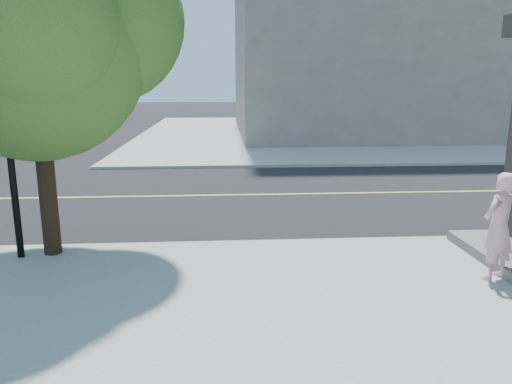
{
  "coord_description": "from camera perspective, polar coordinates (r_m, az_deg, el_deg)",
  "views": [
    {
      "loc": [
        3.92,
        -9.37,
        3.23
      ],
      "look_at": [
        4.5,
        -0.86,
        1.3
      ],
      "focal_mm": 34.53,
      "sensor_mm": 36.0,
      "label": 1
    }
  ],
  "objects": [
    {
      "name": "sidewalk_ne",
      "position": [
        32.48,
        13.37,
        6.78
      ],
      "size": [
        29.0,
        25.0,
        0.12
      ],
      "primitive_type": "cube",
      "color": "gray",
      "rests_on": "ground"
    },
    {
      "name": "road_ew",
      "position": [
        14.77,
        -19.18,
        -0.59
      ],
      "size": [
        140.0,
        9.0,
        0.01
      ],
      "primitive_type": "cube",
      "color": "black",
      "rests_on": "ground"
    },
    {
      "name": "street_tree",
      "position": [
        9.44,
        -23.93,
        17.64
      ],
      "size": [
        4.77,
        4.34,
        6.33
      ],
      "rotation": [
        0.0,
        0.0,
        0.13
      ],
      "color": "black",
      "rests_on": "sidewalk_se"
    },
    {
      "name": "ground",
      "position": [
        10.66,
        -25.4,
        -6.18
      ],
      "size": [
        140.0,
        140.0,
        0.0
      ],
      "primitive_type": "plane",
      "color": "black",
      "rests_on": "ground"
    },
    {
      "name": "man_on_phone",
      "position": [
        8.66,
        26.29,
        -3.61
      ],
      "size": [
        0.76,
        0.67,
        1.74
      ],
      "primitive_type": "imported",
      "rotation": [
        0.0,
        0.0,
        3.63
      ],
      "color": "#DFA5BB",
      "rests_on": "sidewalk_se"
    },
    {
      "name": "filler_ne",
      "position": [
        33.18,
        14.63,
        19.07
      ],
      "size": [
        18.0,
        16.0,
        14.0
      ],
      "primitive_type": "cube",
      "color": "slate",
      "rests_on": "sidewalk_ne"
    }
  ]
}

